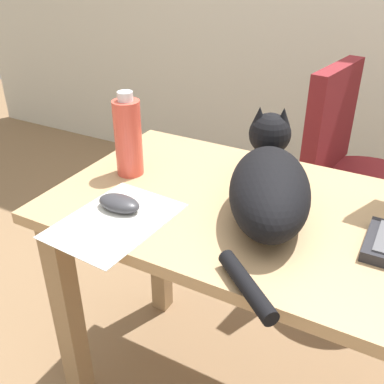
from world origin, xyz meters
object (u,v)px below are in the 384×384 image
(office_chair, at_px, (352,203))
(spray_bottle, at_px, (128,137))
(cat, at_px, (269,183))
(computer_mouse, at_px, (119,203))

(office_chair, height_order, spray_bottle, spray_bottle)
(cat, distance_m, computer_mouse, 0.36)
(spray_bottle, bearing_deg, office_chair, 54.99)
(computer_mouse, distance_m, spray_bottle, 0.21)
(office_chair, distance_m, spray_bottle, 1.00)
(cat, relative_size, computer_mouse, 5.29)
(office_chair, bearing_deg, spray_bottle, -125.01)
(office_chair, xyz_separation_m, computer_mouse, (-0.42, -0.90, 0.35))
(computer_mouse, xyz_separation_m, spray_bottle, (-0.09, 0.17, 0.09))
(computer_mouse, height_order, spray_bottle, spray_bottle)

